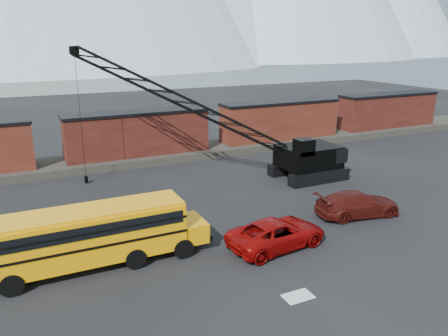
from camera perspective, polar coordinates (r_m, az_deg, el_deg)
The scene contains 10 objects.
ground at distance 23.96m, azimuth 3.05°, elevation -11.99°, with size 160.00×160.00×0.00m, color black.
gravel_berm at distance 43.13m, azimuth -11.04°, elevation 1.37°, with size 120.00×5.00×0.70m, color #403B35.
boxcar_mid at distance 42.57m, azimuth -11.22°, elevation 4.51°, with size 13.70×3.10×4.17m.
boxcar_east_near at distance 48.94m, azimuth 7.29°, elevation 6.24°, with size 13.70×3.10×4.17m.
boxcar_east_far at distance 59.07m, azimuth 20.58°, elevation 7.10°, with size 13.70×3.10×4.17m.
snow_patch at distance 21.29m, azimuth 9.65°, elevation -16.20°, with size 1.40×0.90×0.02m, color silver.
school_bus at distance 23.60m, azimuth -16.74°, elevation -8.33°, with size 11.65×2.65×3.19m.
red_pickup at distance 25.22m, azimuth 6.93°, elevation -8.47°, with size 2.73×5.91×1.64m, color #8B0706.
maroon_suv at distance 30.56m, azimuth 17.07°, elevation -4.50°, with size 2.34×5.76×1.67m, color #45100C.
crawler_crane at distance 34.99m, azimuth -4.42°, elevation 8.20°, with size 20.58×9.12×11.09m.
Camera 1 is at (-10.20, -18.41, 11.47)m, focal length 35.00 mm.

